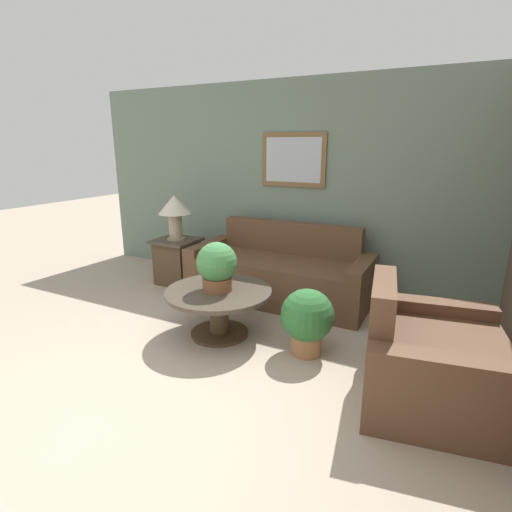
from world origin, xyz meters
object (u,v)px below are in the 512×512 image
(coffee_table, at_px, (219,302))
(potted_plant_on_table, at_px, (217,266))
(couch_main, at_px, (280,274))
(table_lamp, at_px, (175,209))
(armchair, at_px, (430,361))
(potted_plant_floor, at_px, (307,319))
(side_table, at_px, (177,261))

(coffee_table, relative_size, potted_plant_on_table, 2.19)
(couch_main, relative_size, table_lamp, 3.70)
(armchair, height_order, potted_plant_floor, armchair)
(table_lamp, bearing_deg, armchair, -20.74)
(armchair, bearing_deg, couch_main, 43.93)
(side_table, height_order, table_lamp, table_lamp)
(potted_plant_floor, bearing_deg, couch_main, 124.19)
(table_lamp, bearing_deg, side_table, -63.43)
(armchair, distance_m, potted_plant_on_table, 1.97)
(armchair, height_order, table_lamp, table_lamp)
(coffee_table, xyz_separation_m, potted_plant_floor, (0.89, 0.05, -0.01))
(side_table, bearing_deg, armchair, -20.74)
(side_table, distance_m, potted_plant_on_table, 1.75)
(table_lamp, relative_size, potted_plant_floor, 0.97)
(couch_main, relative_size, coffee_table, 2.10)
(coffee_table, distance_m, potted_plant_on_table, 0.37)
(table_lamp, xyz_separation_m, potted_plant_floor, (2.22, -1.01, -0.68))
(armchair, relative_size, potted_plant_floor, 2.09)
(couch_main, bearing_deg, potted_plant_on_table, -96.28)
(armchair, distance_m, side_table, 3.48)
(side_table, bearing_deg, couch_main, 4.44)
(armchair, relative_size, potted_plant_on_table, 2.67)
(couch_main, xyz_separation_m, armchair, (1.79, -1.34, -0.00))
(potted_plant_on_table, bearing_deg, side_table, 141.17)
(coffee_table, xyz_separation_m, table_lamp, (-1.33, 1.06, 0.67))
(coffee_table, distance_m, table_lamp, 1.83)
(potted_plant_floor, bearing_deg, armchair, -11.89)
(coffee_table, bearing_deg, side_table, 141.49)
(potted_plant_on_table, distance_m, potted_plant_floor, 0.97)
(couch_main, relative_size, side_table, 3.59)
(couch_main, height_order, potted_plant_on_table, potted_plant_on_table)
(armchair, height_order, coffee_table, armchair)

